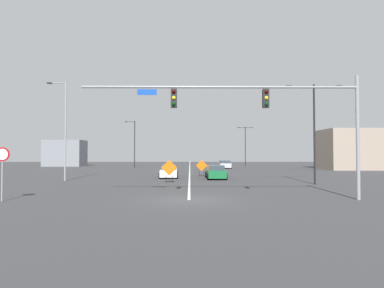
{
  "coord_description": "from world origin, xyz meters",
  "views": [
    {
      "loc": [
        0.07,
        -17.99,
        2.61
      ],
      "look_at": [
        0.37,
        34.6,
        4.11
      ],
      "focal_mm": 30.04,
      "sensor_mm": 36.0,
      "label": 1
    }
  ],
  "objects_px": {
    "traffic_signal_assembly": "(262,107)",
    "construction_sign_left_lane": "(202,166)",
    "car_silver_mid": "(224,165)",
    "car_green_near": "(216,172)",
    "street_lamp_far_right": "(64,126)",
    "street_lamp_mid_right": "(314,124)",
    "street_lamp_far_left": "(245,143)",
    "car_white_distant": "(169,172)",
    "street_lamp_mid_left": "(134,142)",
    "construction_sign_median_far": "(169,169)",
    "stop_sign": "(2,163)"
  },
  "relations": [
    {
      "from": "traffic_signal_assembly",
      "to": "construction_sign_left_lane",
      "type": "height_order",
      "value": "traffic_signal_assembly"
    },
    {
      "from": "car_silver_mid",
      "to": "car_green_near",
      "type": "distance_m",
      "value": 22.42
    },
    {
      "from": "construction_sign_left_lane",
      "to": "car_green_near",
      "type": "height_order",
      "value": "construction_sign_left_lane"
    },
    {
      "from": "street_lamp_far_left",
      "to": "car_green_near",
      "type": "bearing_deg",
      "value": -104.62
    },
    {
      "from": "construction_sign_left_lane",
      "to": "car_white_distant",
      "type": "bearing_deg",
      "value": -157.08
    },
    {
      "from": "construction_sign_left_lane",
      "to": "car_silver_mid",
      "type": "relative_size",
      "value": 0.48
    },
    {
      "from": "car_silver_mid",
      "to": "street_lamp_far_right",
      "type": "bearing_deg",
      "value": -126.15
    },
    {
      "from": "street_lamp_far_right",
      "to": "car_white_distant",
      "type": "xyz_separation_m",
      "value": [
        9.72,
        3.86,
        -4.53
      ]
    },
    {
      "from": "traffic_signal_assembly",
      "to": "construction_sign_left_lane",
      "type": "bearing_deg",
      "value": 98.83
    },
    {
      "from": "street_lamp_mid_right",
      "to": "street_lamp_far_left",
      "type": "bearing_deg",
      "value": 88.33
    },
    {
      "from": "stop_sign",
      "to": "car_white_distant",
      "type": "distance_m",
      "value": 18.76
    },
    {
      "from": "car_silver_mid",
      "to": "car_white_distant",
      "type": "bearing_deg",
      "value": -111.61
    },
    {
      "from": "construction_sign_left_lane",
      "to": "car_green_near",
      "type": "relative_size",
      "value": 0.43
    },
    {
      "from": "street_lamp_mid_right",
      "to": "car_white_distant",
      "type": "bearing_deg",
      "value": 149.15
    },
    {
      "from": "stop_sign",
      "to": "car_green_near",
      "type": "bearing_deg",
      "value": 50.26
    },
    {
      "from": "street_lamp_far_left",
      "to": "traffic_signal_assembly",
      "type": "bearing_deg",
      "value": -98.68
    },
    {
      "from": "car_silver_mid",
      "to": "construction_sign_median_far",
      "type": "bearing_deg",
      "value": -106.13
    },
    {
      "from": "stop_sign",
      "to": "car_white_distant",
      "type": "xyz_separation_m",
      "value": [
        7.91,
        16.95,
        -1.43
      ]
    },
    {
      "from": "stop_sign",
      "to": "car_silver_mid",
      "type": "height_order",
      "value": "stop_sign"
    },
    {
      "from": "street_lamp_far_right",
      "to": "car_green_near",
      "type": "distance_m",
      "value": 15.47
    },
    {
      "from": "car_silver_mid",
      "to": "car_white_distant",
      "type": "xyz_separation_m",
      "value": [
        -8.17,
        -20.62,
        -0.03
      ]
    },
    {
      "from": "street_lamp_mid_right",
      "to": "construction_sign_median_far",
      "type": "distance_m",
      "value": 12.94
    },
    {
      "from": "street_lamp_mid_right",
      "to": "construction_sign_median_far",
      "type": "height_order",
      "value": "street_lamp_mid_right"
    },
    {
      "from": "street_lamp_mid_left",
      "to": "construction_sign_median_far",
      "type": "height_order",
      "value": "street_lamp_mid_left"
    },
    {
      "from": "street_lamp_far_right",
      "to": "construction_sign_left_lane",
      "type": "bearing_deg",
      "value": 22.0
    },
    {
      "from": "car_silver_mid",
      "to": "construction_sign_left_lane",
      "type": "bearing_deg",
      "value": -103.54
    },
    {
      "from": "street_lamp_far_right",
      "to": "street_lamp_mid_right",
      "type": "xyz_separation_m",
      "value": [
        22.43,
        -3.73,
        -0.11
      ]
    },
    {
      "from": "car_green_near",
      "to": "car_white_distant",
      "type": "bearing_deg",
      "value": 162.39
    },
    {
      "from": "traffic_signal_assembly",
      "to": "street_lamp_far_left",
      "type": "distance_m",
      "value": 49.97
    },
    {
      "from": "car_green_near",
      "to": "street_lamp_mid_right",
      "type": "bearing_deg",
      "value": -37.68
    },
    {
      "from": "street_lamp_mid_left",
      "to": "car_white_distant",
      "type": "xyz_separation_m",
      "value": [
        7.84,
        -23.28,
        -4.0
      ]
    },
    {
      "from": "street_lamp_far_left",
      "to": "street_lamp_mid_right",
      "type": "xyz_separation_m",
      "value": [
        -1.18,
        -40.54,
        0.25
      ]
    },
    {
      "from": "stop_sign",
      "to": "construction_sign_median_far",
      "type": "height_order",
      "value": "stop_sign"
    },
    {
      "from": "stop_sign",
      "to": "car_white_distant",
      "type": "relative_size",
      "value": 0.63
    },
    {
      "from": "street_lamp_far_left",
      "to": "car_green_near",
      "type": "height_order",
      "value": "street_lamp_far_left"
    },
    {
      "from": "street_lamp_far_left",
      "to": "construction_sign_median_far",
      "type": "relative_size",
      "value": 4.04
    },
    {
      "from": "stop_sign",
      "to": "traffic_signal_assembly",
      "type": "bearing_deg",
      "value": 2.03
    },
    {
      "from": "traffic_signal_assembly",
      "to": "car_white_distant",
      "type": "bearing_deg",
      "value": 111.13
    },
    {
      "from": "street_lamp_far_left",
      "to": "construction_sign_median_far",
      "type": "distance_m",
      "value": 41.49
    },
    {
      "from": "traffic_signal_assembly",
      "to": "car_silver_mid",
      "type": "height_order",
      "value": "traffic_signal_assembly"
    },
    {
      "from": "street_lamp_far_left",
      "to": "street_lamp_mid_left",
      "type": "xyz_separation_m",
      "value": [
        -21.73,
        -9.66,
        -0.17
      ]
    },
    {
      "from": "stop_sign",
      "to": "street_lamp_mid_right",
      "type": "relative_size",
      "value": 0.35
    },
    {
      "from": "stop_sign",
      "to": "construction_sign_median_far",
      "type": "distance_m",
      "value": 13.68
    },
    {
      "from": "stop_sign",
      "to": "street_lamp_far_left",
      "type": "height_order",
      "value": "street_lamp_far_left"
    },
    {
      "from": "street_lamp_far_right",
      "to": "construction_sign_median_far",
      "type": "distance_m",
      "value": 11.11
    },
    {
      "from": "street_lamp_far_right",
      "to": "street_lamp_far_left",
      "type": "bearing_deg",
      "value": 57.32
    },
    {
      "from": "street_lamp_far_left",
      "to": "construction_sign_left_lane",
      "type": "distance_m",
      "value": 33.29
    },
    {
      "from": "street_lamp_mid_left",
      "to": "car_white_distant",
      "type": "height_order",
      "value": "street_lamp_mid_left"
    },
    {
      "from": "street_lamp_far_left",
      "to": "car_white_distant",
      "type": "distance_m",
      "value": 36.0
    },
    {
      "from": "car_white_distant",
      "to": "car_green_near",
      "type": "relative_size",
      "value": 1.06
    }
  ]
}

